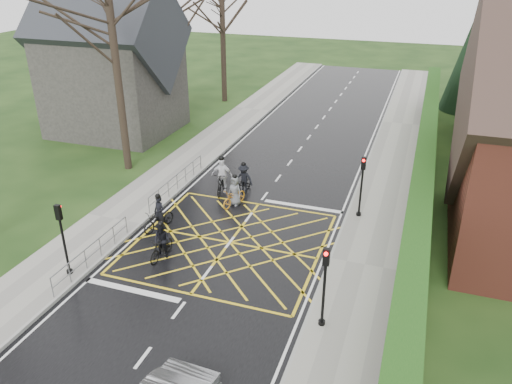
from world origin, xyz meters
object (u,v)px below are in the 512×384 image
Objects in this scene: cyclist_rear at (159,218)px; cyclist_mid at (243,182)px; cyclist_back at (162,244)px; cyclist_lead at (235,195)px; cyclist_front at (222,179)px.

cyclist_mid is (2.38, 4.94, 0.07)m from cyclist_rear.
cyclist_mid is (1.03, 7.12, -0.00)m from cyclist_back.
cyclist_lead is at bearing 82.65° from cyclist_back.
cyclist_back is 6.82m from cyclist_front.
cyclist_front reaches higher than cyclist_lead.
cyclist_rear is 2.56m from cyclist_back.
cyclist_lead is at bearing -80.16° from cyclist_mid.
cyclist_back is 7.19m from cyclist_mid.
cyclist_lead is at bearing -56.18° from cyclist_front.
cyclist_front is 1.17× the size of cyclist_lead.
cyclist_back is at bearing -91.42° from cyclist_mid.
cyclist_mid is at bearing 81.78° from cyclist_rear.
cyclist_back is 0.93× the size of cyclist_mid.
cyclist_back reaches higher than cyclist_lead.
cyclist_mid is 1.02× the size of cyclist_lead.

